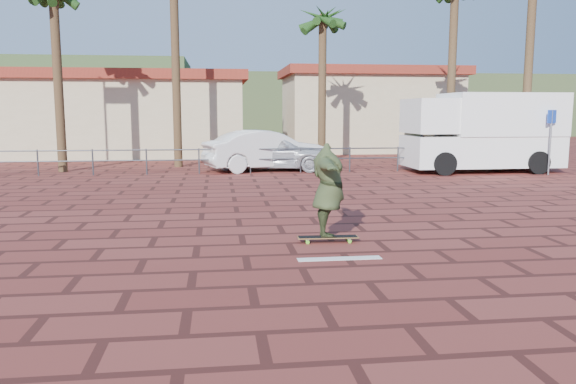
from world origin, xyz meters
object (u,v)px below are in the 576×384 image
Objects in this scene: longboard at (328,237)px; car_silver at (273,151)px; car_white at (266,150)px; skateboarder at (328,190)px; campervan at (483,131)px.

car_silver is at bearing 90.99° from longboard.
car_silver is 0.95× the size of car_white.
skateboarder is 0.42× the size of car_white.
car_silver is at bearing 1.33° from skateboarder.
longboard is 13.04m from car_silver.
skateboarder is 14.39m from campervan.
campervan is at bearing 55.34° from longboard.
car_white is at bearing 2.63° from skateboarder.
car_white reaches higher than longboard.
car_silver is (0.26, 13.01, -0.17)m from skateboarder.
skateboarder is at bearing -127.11° from campervan.
skateboarder is 13.02m from car_silver.
skateboarder is 13.01m from car_white.
campervan reaches higher than car_silver.
campervan reaches higher than longboard.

